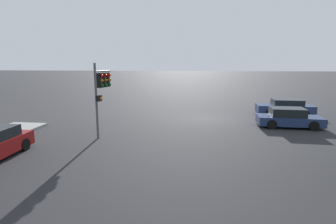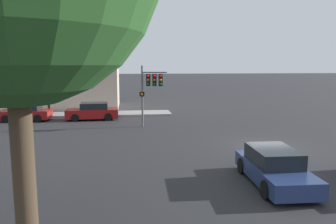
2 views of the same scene
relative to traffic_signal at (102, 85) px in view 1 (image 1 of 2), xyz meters
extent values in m
plane|color=#28282B|center=(-6.67, -6.08, -3.22)|extent=(300.00, 300.00, 0.00)
cylinder|color=#515456|center=(0.15, 0.65, -0.94)|extent=(0.14, 0.14, 4.57)
cylinder|color=#515456|center=(0.01, -0.25, 0.85)|extent=(0.38, 1.82, 0.10)
cube|color=black|center=(0.08, 0.20, 0.30)|extent=(0.34, 0.34, 0.90)
sphere|color=red|center=(-0.11, 0.23, 0.60)|extent=(0.20, 0.20, 0.20)
sphere|color=#99660F|center=(-0.11, 0.23, 0.30)|extent=(0.20, 0.20, 0.20)
sphere|color=#0F511E|center=(-0.11, 0.23, 0.00)|extent=(0.20, 0.20, 0.20)
cube|color=black|center=(0.01, -0.25, 0.30)|extent=(0.34, 0.34, 0.90)
sphere|color=red|center=(-0.18, -0.22, 0.60)|extent=(0.20, 0.20, 0.20)
sphere|color=#99660F|center=(-0.18, -0.22, 0.30)|extent=(0.20, 0.20, 0.20)
sphere|color=#0F511E|center=(-0.18, -0.22, 0.00)|extent=(0.20, 0.20, 0.20)
cube|color=black|center=(-0.06, -0.70, 0.30)|extent=(0.34, 0.34, 0.90)
sphere|color=red|center=(-0.25, -0.67, 0.60)|extent=(0.20, 0.20, 0.20)
sphere|color=#99660F|center=(-0.25, -0.67, 0.30)|extent=(0.20, 0.20, 0.20)
sphere|color=#0F511E|center=(-0.25, -0.67, 0.00)|extent=(0.20, 0.20, 0.20)
cube|color=black|center=(-0.03, 0.68, -0.74)|extent=(0.27, 0.38, 0.35)
sphere|color=orange|center=(-0.17, 0.70, -0.74)|extent=(0.18, 0.18, 0.18)
cube|color=navy|center=(-13.52, -8.52, -2.67)|extent=(4.81, 1.92, 0.75)
cube|color=black|center=(-13.71, -8.52, -2.05)|extent=(2.51, 1.66, 0.50)
cylinder|color=black|center=(-12.02, -7.68, -2.90)|extent=(0.65, 0.23, 0.65)
cylinder|color=black|center=(-12.05, -9.41, -2.90)|extent=(0.65, 0.23, 0.65)
cylinder|color=black|center=(-14.98, -7.63, -2.90)|extent=(0.65, 0.23, 0.65)
cylinder|color=black|center=(-15.01, -9.36, -2.90)|extent=(0.65, 0.23, 0.65)
cube|color=navy|center=(-12.48, -3.88, -2.73)|extent=(4.48, 1.99, 0.61)
cube|color=black|center=(-12.31, -3.88, -2.13)|extent=(2.35, 1.69, 0.60)
cylinder|color=black|center=(-13.88, -4.68, -2.89)|extent=(0.68, 0.25, 0.67)
cylinder|color=black|center=(-13.82, -2.97, -2.89)|extent=(0.68, 0.25, 0.67)
cylinder|color=black|center=(-11.15, -4.78, -2.89)|extent=(0.68, 0.25, 0.67)
cylinder|color=black|center=(-11.08, -3.07, -2.89)|extent=(0.68, 0.25, 0.67)
cylinder|color=black|center=(3.09, 3.37, -2.90)|extent=(0.24, 0.66, 0.65)
camera|label=1|loc=(-6.08, 15.59, 1.29)|focal=28.00mm
camera|label=2|loc=(-24.16, 1.78, 1.42)|focal=35.00mm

